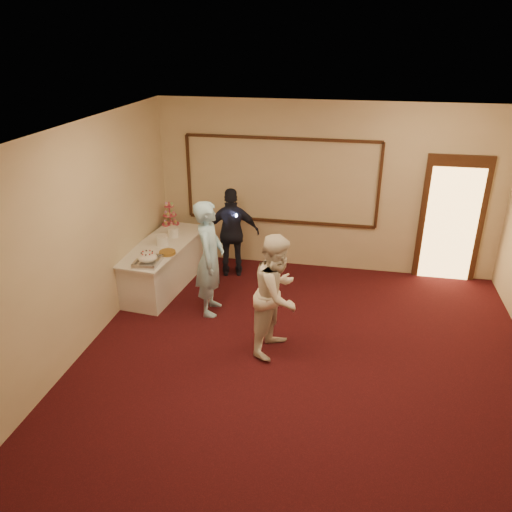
{
  "coord_description": "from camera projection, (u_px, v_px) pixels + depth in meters",
  "views": [
    {
      "loc": [
        0.43,
        -5.03,
        4.01
      ],
      "look_at": [
        -0.8,
        1.2,
        1.15
      ],
      "focal_mm": 35.0,
      "sensor_mm": 36.0,
      "label": 1
    }
  ],
  "objects": [
    {
      "name": "floor",
      "position": [
        300.0,
        384.0,
        6.22
      ],
      "size": [
        7.0,
        7.0,
        0.0
      ],
      "primitive_type": "plane",
      "color": "black",
      "rests_on": "ground"
    },
    {
      "name": "room_walls",
      "position": [
        307.0,
        233.0,
        5.39
      ],
      "size": [
        6.04,
        7.04,
        3.02
      ],
      "color": "beige",
      "rests_on": "floor"
    },
    {
      "name": "wall_molding",
      "position": [
        281.0,
        181.0,
        8.81
      ],
      "size": [
        3.45,
        0.04,
        1.55
      ],
      "color": "black",
      "rests_on": "room_walls"
    },
    {
      "name": "doorway",
      "position": [
        451.0,
        220.0,
        8.49
      ],
      "size": [
        1.05,
        0.07,
        2.2
      ],
      "color": "black",
      "rests_on": "floor"
    },
    {
      "name": "buffet_table",
      "position": [
        164.0,
        265.0,
        8.49
      ],
      "size": [
        1.02,
        2.16,
        0.77
      ],
      "color": "white",
      "rests_on": "floor"
    },
    {
      "name": "pavlova_tray",
      "position": [
        148.0,
        259.0,
        7.6
      ],
      "size": [
        0.37,
        0.52,
        0.18
      ],
      "color": "#ABADB2",
      "rests_on": "buffet_table"
    },
    {
      "name": "cupcake_stand",
      "position": [
        170.0,
        216.0,
        9.13
      ],
      "size": [
        0.32,
        0.32,
        0.47
      ],
      "color": "#D1425E",
      "rests_on": "buffet_table"
    },
    {
      "name": "plate_stack_a",
      "position": [
        162.0,
        240.0,
        8.26
      ],
      "size": [
        0.2,
        0.2,
        0.17
      ],
      "color": "white",
      "rests_on": "buffet_table"
    },
    {
      "name": "plate_stack_b",
      "position": [
        173.0,
        232.0,
        8.61
      ],
      "size": [
        0.2,
        0.2,
        0.17
      ],
      "color": "white",
      "rests_on": "buffet_table"
    },
    {
      "name": "tart",
      "position": [
        167.0,
        253.0,
        7.93
      ],
      "size": [
        0.3,
        0.3,
        0.06
      ],
      "color": "white",
      "rests_on": "buffet_table"
    },
    {
      "name": "man",
      "position": [
        210.0,
        258.0,
        7.49
      ],
      "size": [
        0.48,
        0.69,
        1.8
      ],
      "primitive_type": "imported",
      "rotation": [
        0.0,
        0.0,
        1.65
      ],
      "color": "#A1D6F9",
      "rests_on": "floor"
    },
    {
      "name": "woman",
      "position": [
        277.0,
        294.0,
        6.58
      ],
      "size": [
        0.84,
        0.96,
        1.68
      ],
      "primitive_type": "imported",
      "rotation": [
        0.0,
        0.0,
        1.29
      ],
      "color": "white",
      "rests_on": "floor"
    },
    {
      "name": "guest",
      "position": [
        232.0,
        233.0,
        8.72
      ],
      "size": [
        1.0,
        0.59,
        1.6
      ],
      "primitive_type": "imported",
      "rotation": [
        0.0,
        0.0,
        3.36
      ],
      "color": "black",
      "rests_on": "floor"
    },
    {
      "name": "camera_flash",
      "position": [
        235.0,
        215.0,
        8.47
      ],
      "size": [
        0.08,
        0.05,
        0.05
      ],
      "primitive_type": "cube",
      "rotation": [
        0.0,
        0.0,
        -0.17
      ],
      "color": "white",
      "rests_on": "guest"
    }
  ]
}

